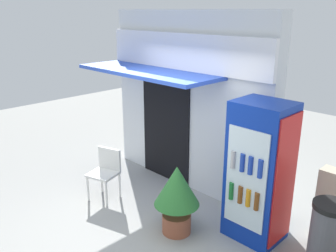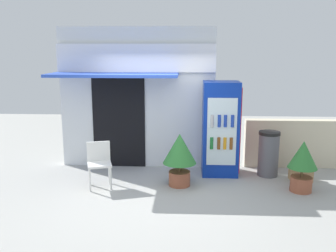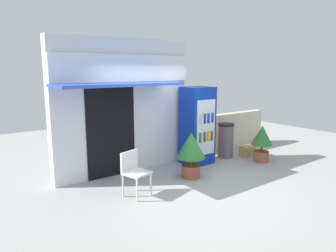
{
  "view_description": "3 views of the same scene",
  "coord_description": "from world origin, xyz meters",
  "px_view_note": "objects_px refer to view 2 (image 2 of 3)",
  "views": [
    {
      "loc": [
        3.5,
        -2.79,
        3.03
      ],
      "look_at": [
        -0.09,
        0.79,
        1.37
      ],
      "focal_mm": 37.88,
      "sensor_mm": 36.0,
      "label": 1
    },
    {
      "loc": [
        0.61,
        -6.31,
        2.57
      ],
      "look_at": [
        0.26,
        0.53,
        1.14
      ],
      "focal_mm": 39.13,
      "sensor_mm": 36.0,
      "label": 2
    },
    {
      "loc": [
        -3.85,
        -4.62,
        2.38
      ],
      "look_at": [
        -0.0,
        0.57,
        1.19
      ],
      "focal_mm": 33.16,
      "sensor_mm": 36.0,
      "label": 3
    }
  ],
  "objects_px": {
    "plastic_chair": "(99,161)",
    "potted_plant_curbside": "(303,162)",
    "cardboard_box": "(301,174)",
    "trash_bin": "(268,154)",
    "potted_plant_near_shop": "(180,154)",
    "drink_cooler": "(221,129)"
  },
  "relations": [
    {
      "from": "cardboard_box",
      "to": "trash_bin",
      "type": "bearing_deg",
      "value": 155.04
    },
    {
      "from": "potted_plant_curbside",
      "to": "trash_bin",
      "type": "relative_size",
      "value": 1.02
    },
    {
      "from": "potted_plant_near_shop",
      "to": "cardboard_box",
      "type": "bearing_deg",
      "value": 9.13
    },
    {
      "from": "drink_cooler",
      "to": "potted_plant_curbside",
      "type": "relative_size",
      "value": 2.04
    },
    {
      "from": "drink_cooler",
      "to": "cardboard_box",
      "type": "bearing_deg",
      "value": -11.7
    },
    {
      "from": "drink_cooler",
      "to": "plastic_chair",
      "type": "relative_size",
      "value": 2.28
    },
    {
      "from": "drink_cooler",
      "to": "cardboard_box",
      "type": "xyz_separation_m",
      "value": [
        1.58,
        -0.33,
        -0.83
      ]
    },
    {
      "from": "potted_plant_curbside",
      "to": "cardboard_box",
      "type": "xyz_separation_m",
      "value": [
        0.17,
        0.58,
        -0.43
      ]
    },
    {
      "from": "drink_cooler",
      "to": "trash_bin",
      "type": "distance_m",
      "value": 1.11
    },
    {
      "from": "trash_bin",
      "to": "cardboard_box",
      "type": "distance_m",
      "value": 0.73
    },
    {
      "from": "potted_plant_curbside",
      "to": "plastic_chair",
      "type": "bearing_deg",
      "value": 178.91
    },
    {
      "from": "plastic_chair",
      "to": "potted_plant_near_shop",
      "type": "bearing_deg",
      "value": 4.37
    },
    {
      "from": "drink_cooler",
      "to": "potted_plant_near_shop",
      "type": "relative_size",
      "value": 1.9
    },
    {
      "from": "plastic_chair",
      "to": "potted_plant_curbside",
      "type": "distance_m",
      "value": 3.77
    },
    {
      "from": "plastic_chair",
      "to": "potted_plant_near_shop",
      "type": "height_order",
      "value": "potted_plant_near_shop"
    },
    {
      "from": "potted_plant_near_shop",
      "to": "trash_bin",
      "type": "height_order",
      "value": "potted_plant_near_shop"
    },
    {
      "from": "trash_bin",
      "to": "potted_plant_near_shop",
      "type": "bearing_deg",
      "value": -159.92
    },
    {
      "from": "drink_cooler",
      "to": "potted_plant_near_shop",
      "type": "distance_m",
      "value": 1.15
    },
    {
      "from": "trash_bin",
      "to": "cardboard_box",
      "type": "height_order",
      "value": "trash_bin"
    },
    {
      "from": "plastic_chair",
      "to": "trash_bin",
      "type": "distance_m",
      "value": 3.44
    },
    {
      "from": "potted_plant_near_shop",
      "to": "trash_bin",
      "type": "distance_m",
      "value": 1.95
    },
    {
      "from": "drink_cooler",
      "to": "potted_plant_near_shop",
      "type": "xyz_separation_m",
      "value": [
        -0.83,
        -0.72,
        -0.34
      ]
    }
  ]
}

